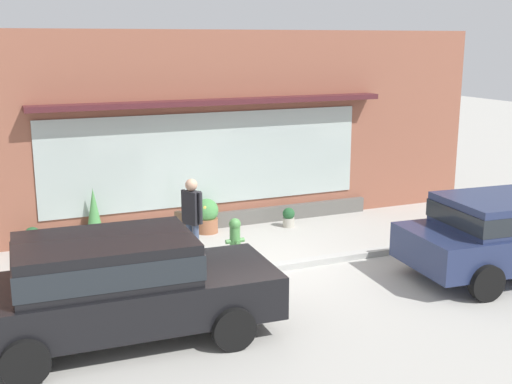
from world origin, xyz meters
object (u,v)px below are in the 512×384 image
at_px(parked_car_black, 116,283).
at_px(parked_car_navy, 511,230).
at_px(potted_plant_low_front, 289,217).
at_px(pedestrian_with_handbag, 191,215).
at_px(potted_plant_window_left, 94,218).
at_px(potted_plant_window_right, 207,215).
at_px(potted_plant_window_center, 33,242).
at_px(fire_hydrant, 235,239).

distance_m(parked_car_black, parked_car_navy, 7.30).
bearing_deg(potted_plant_low_front, pedestrian_with_handbag, -149.42).
xyz_separation_m(parked_car_navy, potted_plant_low_front, (-2.40, 4.49, -0.63)).
distance_m(potted_plant_window_left, potted_plant_window_right, 2.51).
xyz_separation_m(potted_plant_window_left, potted_plant_low_front, (4.43, -0.40, -0.36)).
xyz_separation_m(parked_car_black, potted_plant_window_center, (-0.82, 4.54, -0.61)).
height_order(pedestrian_with_handbag, potted_plant_window_center, pedestrian_with_handbag).
bearing_deg(potted_plant_window_left, fire_hydrant, -41.53).
distance_m(fire_hydrant, potted_plant_window_center, 4.16).
distance_m(fire_hydrant, pedestrian_with_handbag, 1.08).
relative_size(potted_plant_low_front, potted_plant_window_right, 0.59).
distance_m(potted_plant_window_center, potted_plant_low_front, 5.72).
bearing_deg(potted_plant_window_right, potted_plant_low_front, -9.49).
distance_m(potted_plant_window_center, potted_plant_window_right, 3.80).
relative_size(parked_car_black, potted_plant_window_left, 3.68).
distance_m(potted_plant_window_left, potted_plant_low_front, 4.46).
bearing_deg(potted_plant_window_right, potted_plant_window_left, 178.10).
bearing_deg(potted_plant_window_left, potted_plant_low_front, -5.22).
xyz_separation_m(pedestrian_with_handbag, parked_car_black, (-1.97, -2.62, -0.13)).
relative_size(fire_hydrant, potted_plant_low_front, 1.89).
distance_m(pedestrian_with_handbag, potted_plant_low_front, 3.49).
distance_m(parked_car_navy, potted_plant_window_center, 9.39).
height_order(parked_car_navy, potted_plant_window_right, parked_car_navy).
bearing_deg(pedestrian_with_handbag, parked_car_black, 109.66).
relative_size(potted_plant_window_left, potted_plant_window_right, 1.58).
bearing_deg(potted_plant_window_center, parked_car_black, -79.78).
xyz_separation_m(potted_plant_window_left, potted_plant_window_right, (2.50, -0.08, -0.19)).
height_order(parked_car_black, parked_car_navy, parked_car_black).
xyz_separation_m(fire_hydrant, potted_plant_window_center, (-3.69, 1.91, -0.15)).
height_order(potted_plant_low_front, potted_plant_window_right, potted_plant_window_right).
xyz_separation_m(parked_car_black, potted_plant_window_left, (0.47, 4.76, -0.30)).
relative_size(fire_hydrant, parked_car_black, 0.19).
relative_size(fire_hydrant, parked_car_navy, 0.20).
distance_m(parked_car_black, potted_plant_low_front, 6.59).
xyz_separation_m(fire_hydrant, parked_car_black, (-2.87, -2.63, 0.46)).
height_order(parked_car_black, potted_plant_window_right, parked_car_black).
height_order(fire_hydrant, parked_car_navy, parked_car_navy).
relative_size(potted_plant_window_center, potted_plant_low_front, 1.29).
relative_size(pedestrian_with_handbag, potted_plant_window_center, 2.94).
distance_m(parked_car_black, potted_plant_window_left, 4.79).
relative_size(potted_plant_window_left, potted_plant_low_front, 2.71).
relative_size(parked_car_black, potted_plant_low_front, 9.94).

